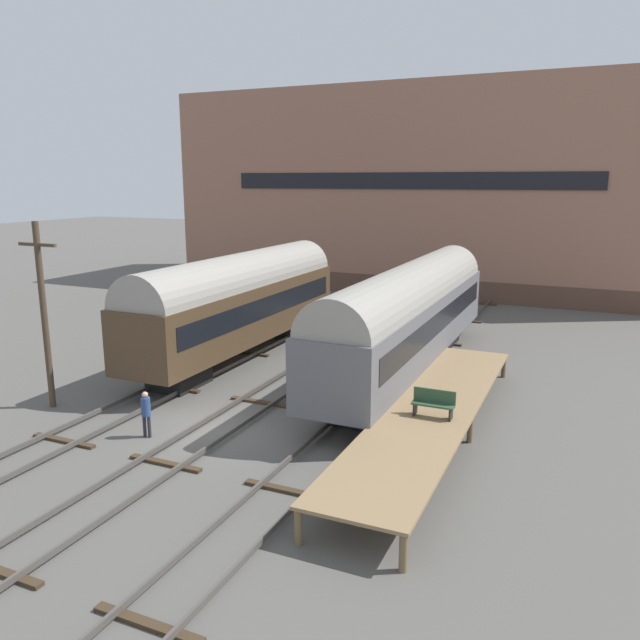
{
  "coord_description": "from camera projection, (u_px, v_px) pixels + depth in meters",
  "views": [
    {
      "loc": [
        11.72,
        -17.41,
        8.67
      ],
      "look_at": [
        0.0,
        8.81,
        2.2
      ],
      "focal_mm": 35.0,
      "sensor_mm": 36.0,
      "label": 1
    }
  ],
  "objects": [
    {
      "name": "ground_plane",
      "position": [
        219.0,
        430.0,
        22.08
      ],
      "size": [
        200.0,
        200.0,
        0.0
      ],
      "primitive_type": "plane",
      "color": "#56544F"
    },
    {
      "name": "track_left",
      "position": [
        125.0,
        409.0,
        23.73
      ],
      "size": [
        2.6,
        60.0,
        0.26
      ],
      "color": "#4C4742",
      "rests_on": "ground"
    },
    {
      "name": "track_middle",
      "position": [
        218.0,
        427.0,
        22.05
      ],
      "size": [
        2.6,
        60.0,
        0.26
      ],
      "color": "#4C4742",
      "rests_on": "ground"
    },
    {
      "name": "track_right",
      "position": [
        328.0,
        447.0,
        20.37
      ],
      "size": [
        2.6,
        60.0,
        0.26
      ],
      "color": "#4C4742",
      "rests_on": "ground"
    },
    {
      "name": "train_car_brown",
      "position": [
        239.0,
        299.0,
        30.69
      ],
      "size": [
        3.12,
        15.51,
        5.17
      ],
      "color": "black",
      "rests_on": "ground"
    },
    {
      "name": "train_car_grey",
      "position": [
        409.0,
        313.0,
        27.9
      ],
      "size": [
        2.99,
        18.38,
        5.04
      ],
      "color": "black",
      "rests_on": "ground"
    },
    {
      "name": "station_platform",
      "position": [
        432.0,
        409.0,
        21.39
      ],
      "size": [
        2.93,
        15.9,
        1.05
      ],
      "color": "#8C704C",
      "rests_on": "ground"
    },
    {
      "name": "bench",
      "position": [
        434.0,
        402.0,
        20.44
      ],
      "size": [
        1.4,
        0.4,
        0.91
      ],
      "color": "#2D4C33",
      "rests_on": "station_platform"
    },
    {
      "name": "person_worker",
      "position": [
        146.0,
        410.0,
        21.31
      ],
      "size": [
        0.32,
        0.32,
        1.64
      ],
      "color": "#282833",
      "rests_on": "ground"
    },
    {
      "name": "utility_pole",
      "position": [
        44.0,
        313.0,
        23.58
      ],
      "size": [
        1.8,
        0.24,
        7.2
      ],
      "color": "#473828",
      "rests_on": "ground"
    },
    {
      "name": "warehouse_building",
      "position": [
        426.0,
        190.0,
        51.42
      ],
      "size": [
        39.0,
        13.12,
        15.65
      ],
      "color": "brown",
      "rests_on": "ground"
    }
  ]
}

